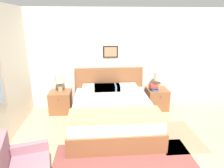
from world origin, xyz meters
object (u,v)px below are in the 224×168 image
bed (112,112)px  table_lamp_near_window (60,80)px  nightstand_by_door (157,99)px  table_lamp_by_door (159,78)px  nightstand_near_window (61,102)px

bed → table_lamp_near_window: (-1.25, 0.83, 0.54)m
nightstand_by_door → table_lamp_near_window: (-2.53, 0.02, 0.58)m
nightstand_by_door → table_lamp_by_door: (0.01, 0.02, 0.58)m
table_lamp_by_door → nightstand_by_door: bearing=-115.3°
nightstand_by_door → table_lamp_by_door: table_lamp_by_door is taller
bed → table_lamp_by_door: bed is taller
nightstand_by_door → table_lamp_by_door: size_ratio=1.22×
nightstand_near_window → nightstand_by_door: same height
table_lamp_by_door → table_lamp_near_window: bearing=180.0°
table_lamp_by_door → nightstand_near_window: bearing=-179.5°
bed → table_lamp_near_window: size_ratio=4.82×
bed → nightstand_near_window: 1.50m
nightstand_by_door → table_lamp_by_door: 0.58m
nightstand_near_window → bed: bearing=-32.4°
nightstand_near_window → table_lamp_by_door: size_ratio=1.22×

